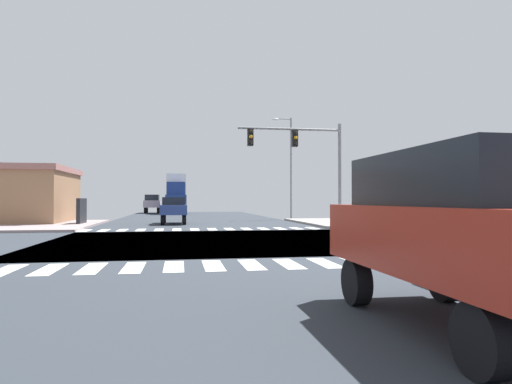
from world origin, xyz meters
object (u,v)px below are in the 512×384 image
(sedan_farside_1, at_px, (174,208))
(suv_outer_2, at_px, (458,223))
(street_lamp, at_px, (289,159))
(suv_leading_1, at_px, (152,202))
(box_truck_nearside_1, at_px, (176,193))
(traffic_signal_mast, at_px, (301,150))

(sedan_farside_1, bearing_deg, suv_outer_2, 98.30)
(street_lamp, distance_m, suv_leading_1, 24.38)
(street_lamp, height_order, suv_leading_1, street_lamp)
(suv_outer_2, bearing_deg, street_lamp, 80.11)
(street_lamp, bearing_deg, box_truck_nearside_1, 119.57)
(traffic_signal_mast, xyz_separation_m, street_lamp, (2.34, 12.72, 0.60))
(traffic_signal_mast, relative_size, suv_outer_2, 1.38)
(street_lamp, relative_size, sedan_farside_1, 2.08)
(street_lamp, distance_m, box_truck_nearside_1, 20.23)
(street_lamp, relative_size, box_truck_nearside_1, 1.24)
(sedan_farside_1, height_order, suv_leading_1, suv_leading_1)
(box_truck_nearside_1, bearing_deg, street_lamp, 119.57)
(box_truck_nearside_1, relative_size, suv_outer_2, 1.57)
(traffic_signal_mast, distance_m, sedan_farside_1, 10.49)
(sedan_farside_1, distance_m, suv_leading_1, 26.87)
(box_truck_nearside_1, height_order, suv_outer_2, box_truck_nearside_1)
(sedan_farside_1, relative_size, suv_leading_1, 0.93)
(street_lamp, height_order, suv_outer_2, street_lamp)
(street_lamp, bearing_deg, traffic_signal_mast, -100.42)
(traffic_signal_mast, xyz_separation_m, box_truck_nearside_1, (-7.55, 30.15, -2.11))
(street_lamp, relative_size, suv_leading_1, 1.94)
(traffic_signal_mast, relative_size, suv_leading_1, 1.38)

